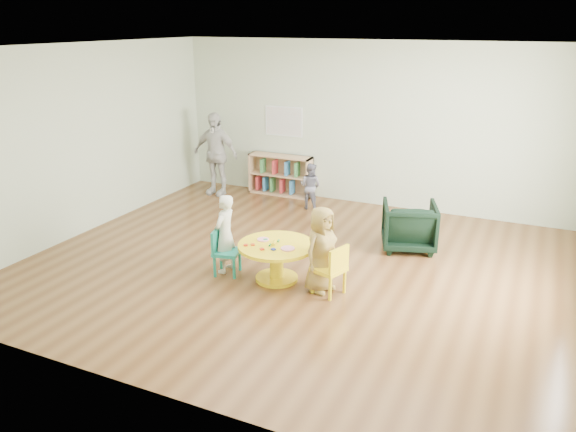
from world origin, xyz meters
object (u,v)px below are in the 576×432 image
object	(u,v)px
bookshelf	(280,175)
kid_chair_right	(332,268)
child_left	(225,234)
adult_caretaker	(215,154)
kid_chair_left	(224,250)
child_right	(321,250)
armchair	(409,226)
activity_table	(277,255)
toddler	(310,186)

from	to	relation	value
bookshelf	kid_chair_right	bearing A→B (deg)	-56.10
kid_chair_right	child_left	world-z (taller)	child_left
kid_chair_right	bookshelf	world-z (taller)	bookshelf
adult_caretaker	kid_chair_left	bearing A→B (deg)	-56.40
kid_chair_right	child_left	bearing A→B (deg)	106.91
kid_chair_left	child_left	distance (m)	0.21
bookshelf	child_left	bearing A→B (deg)	-76.26
child_left	child_right	size ratio (longest dim) A/B	0.98
armchair	child_left	size ratio (longest dim) A/B	0.73
activity_table	child_left	size ratio (longest dim) A/B	0.93
kid_chair_left	bookshelf	size ratio (longest dim) A/B	0.50
bookshelf	adult_caretaker	distance (m)	1.27
activity_table	kid_chair_right	distance (m)	0.77
child_right	kid_chair_left	bearing A→B (deg)	111.20
activity_table	toddler	xyz separation A→B (m)	(-0.70, 2.78, 0.07)
activity_table	child_left	xyz separation A→B (m)	(-0.72, -0.03, 0.18)
child_right	bookshelf	bearing A→B (deg)	50.04
kid_chair_right	adult_caretaker	size ratio (longest dim) A/B	0.41
bookshelf	child_right	world-z (taller)	child_right
kid_chair_left	kid_chair_right	distance (m)	1.46
child_left	adult_caretaker	bearing A→B (deg)	-145.98
activity_table	adult_caretaker	world-z (taller)	adult_caretaker
activity_table	toddler	size ratio (longest dim) A/B	1.19
kid_chair_left	armchair	size ratio (longest dim) A/B	0.80
kid_chair_left	child_right	xyz separation A→B (m)	(1.30, 0.08, 0.21)
kid_chair_left	adult_caretaker	size ratio (longest dim) A/B	0.39
toddler	adult_caretaker	world-z (taller)	adult_caretaker
adult_caretaker	kid_chair_right	bearing A→B (deg)	-40.40
activity_table	kid_chair_left	distance (m)	0.71
kid_chair_left	child_left	xyz separation A→B (m)	(-0.02, 0.08, 0.20)
bookshelf	adult_caretaker	bearing A→B (deg)	-155.73
kid_chair_right	kid_chair_left	bearing A→B (deg)	110.04
child_right	toddler	size ratio (longest dim) A/B	1.31
child_left	adult_caretaker	size ratio (longest dim) A/B	0.67
activity_table	bookshelf	xyz separation A→B (m)	(-1.55, 3.36, 0.03)
activity_table	kid_chair_right	xyz separation A→B (m)	(0.77, -0.09, 0.00)
armchair	child_right	bearing A→B (deg)	51.36
toddler	kid_chair_right	bearing A→B (deg)	122.55
armchair	child_left	bearing A→B (deg)	23.34
child_left	toddler	distance (m)	2.82
activity_table	toddler	world-z (taller)	toddler
kid_chair_right	armchair	xyz separation A→B (m)	(0.49, 1.81, 0.00)
child_left	child_right	xyz separation A→B (m)	(1.32, 0.00, 0.01)
kid_chair_left	adult_caretaker	distance (m)	3.58
bookshelf	armchair	xyz separation A→B (m)	(2.80, -1.64, -0.03)
armchair	kid_chair_right	bearing A→B (deg)	56.55
child_left	adult_caretaker	xyz separation A→B (m)	(-1.92, 2.90, 0.25)
armchair	toddler	size ratio (longest dim) A/B	0.93
bookshelf	child_right	size ratio (longest dim) A/B	1.13
child_right	adult_caretaker	bearing A→B (deg)	65.89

